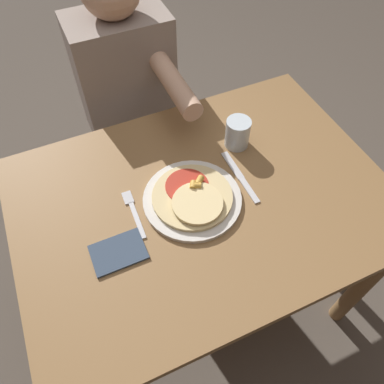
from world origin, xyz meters
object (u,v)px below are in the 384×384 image
(fork, at_px, (133,211))
(pizza, at_px, (193,197))
(knife, at_px, (241,177))
(dining_table, at_px, (203,217))
(plate, at_px, (192,199))
(drinking_glass, at_px, (238,133))
(person_diner, at_px, (128,89))

(fork, bearing_deg, pizza, -12.51)
(pizza, height_order, fork, pizza)
(fork, distance_m, knife, 0.35)
(dining_table, bearing_deg, plate, 177.28)
(dining_table, xyz_separation_m, drinking_glass, (0.19, 0.15, 0.16))
(pizza, xyz_separation_m, drinking_glass, (0.23, 0.16, 0.03))
(dining_table, height_order, pizza, pizza)
(dining_table, bearing_deg, fork, 170.69)
(plate, height_order, fork, plate)
(fork, height_order, knife, same)
(plate, xyz_separation_m, knife, (0.17, 0.02, -0.00))
(dining_table, distance_m, fork, 0.24)
(knife, relative_size, drinking_glass, 2.21)
(fork, xyz_separation_m, person_diner, (0.17, 0.59, -0.04))
(plate, bearing_deg, drinking_glass, 33.22)
(dining_table, distance_m, plate, 0.13)
(dining_table, height_order, plate, plate)
(knife, distance_m, drinking_glass, 0.15)
(plate, bearing_deg, fork, 169.29)
(plate, distance_m, drinking_glass, 0.28)
(knife, bearing_deg, dining_table, -172.90)
(pizza, xyz_separation_m, person_diner, (-0.00, 0.63, -0.07))
(drinking_glass, xyz_separation_m, person_diner, (-0.23, 0.48, -0.09))
(knife, bearing_deg, person_diner, 105.74)
(dining_table, xyz_separation_m, person_diner, (-0.04, 0.63, 0.07))
(dining_table, relative_size, person_diner, 0.95)
(dining_table, distance_m, drinking_glass, 0.29)
(pizza, distance_m, knife, 0.17)
(fork, height_order, person_diner, person_diner)
(person_diner, bearing_deg, drinking_glass, -64.31)
(person_diner, bearing_deg, fork, -106.30)
(dining_table, height_order, knife, knife)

